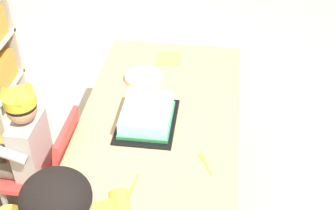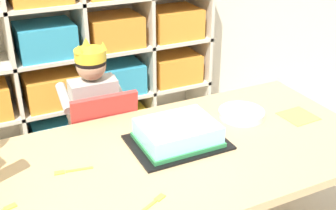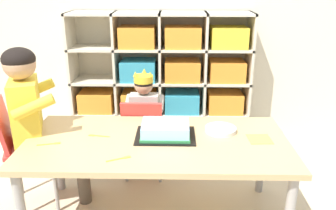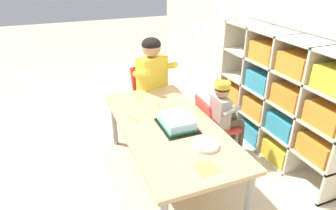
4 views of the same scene
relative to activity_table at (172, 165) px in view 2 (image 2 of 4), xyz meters
name	(u,v)px [view 2 (image 2 of 4)]	position (x,y,z in m)	size (l,w,h in m)	color
storage_cubby_shelf	(91,51)	(0.03, 1.12, 0.08)	(1.55, 0.32, 1.17)	beige
activity_table	(172,165)	(0.00, 0.00, 0.00)	(1.54, 0.74, 0.54)	tan
classroom_chair_blue	(101,139)	(-0.12, 0.49, -0.12)	(0.32, 0.36, 0.64)	red
child_with_crown	(92,103)	(-0.12, 0.60, 0.01)	(0.30, 0.31, 0.82)	#B2ADA3
birthday_cake_on_tray	(178,135)	(0.05, 0.05, 0.09)	(0.35, 0.27, 0.09)	black
paper_plate_stack	(241,114)	(0.39, 0.13, 0.06)	(0.19, 0.19, 0.03)	white
paper_napkin_square	(298,116)	(0.61, 0.02, 0.05)	(0.13, 0.13, 0.00)	#F4DB4C
fork_scattered_mid_table	(152,204)	(-0.18, -0.23, 0.05)	(0.13, 0.07, 0.00)	yellow
fork_near_child_seat	(71,171)	(-0.36, 0.05, 0.05)	(0.13, 0.04, 0.00)	yellow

